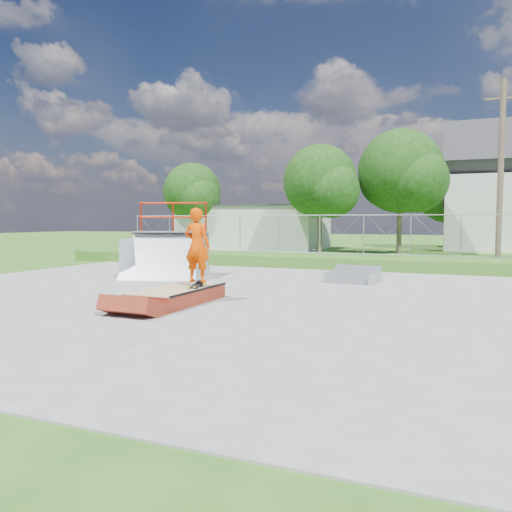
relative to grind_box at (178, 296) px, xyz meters
The scene contains 17 objects.
ground 1.34m from the grind_box, 69.64° to the left, with size 120.00×120.00×0.00m, color #2A5E1B.
concrete_pad 1.34m from the grind_box, 69.64° to the left, with size 20.00×16.00×0.04m, color gray.
grass_berm 10.75m from the grind_box, 87.54° to the left, with size 24.00×3.00×0.50m, color #2A5E1B.
grind_box is the anchor object (origin of this frame).
quarter_pipe 5.76m from the grind_box, 125.59° to the left, with size 2.72×2.30×2.72m, color #B0B2B9, non-canonical shape.
flat_bank_ramp 6.59m from the grind_box, 61.21° to the left, with size 1.55×1.66×0.48m, color #B0B2B9, non-canonical shape.
skateboard 0.56m from the grind_box, 46.29° to the left, with size 0.22×0.80×0.02m, color black.
skater 1.28m from the grind_box, 46.29° to the left, with size 0.68×0.44×1.86m, color #E84300.
concrete_stairs 12.79m from the grind_box, 128.96° to the left, with size 1.50×1.60×0.80m, color gray, non-canonical shape.
chain_link_fence 11.81m from the grind_box, 87.75° to the left, with size 20.00×0.06×1.80m, color gray, non-canonical shape.
utility_building_flat 24.47m from the grind_box, 107.97° to the left, with size 10.00×6.00×3.00m, color #B7B8B3.
gable_house 29.07m from the grind_box, 70.85° to the left, with size 8.40×6.08×8.94m.
utility_pole 15.91m from the grind_box, 58.99° to the left, with size 0.24×0.24×8.00m, color brown.
tree_left_near 19.54m from the grind_box, 93.87° to the left, with size 4.76×4.48×6.65m.
tree_center 21.80m from the grind_box, 81.24° to the left, with size 5.44×5.12×7.60m.
tree_left_far 24.22m from the grind_box, 118.20° to the left, with size 4.42×4.16×6.18m.
tree_back_mid 29.85m from the grind_box, 78.97° to the left, with size 4.08×3.84×5.70m.
Camera 1 is at (5.92, -11.78, 2.07)m, focal length 35.00 mm.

